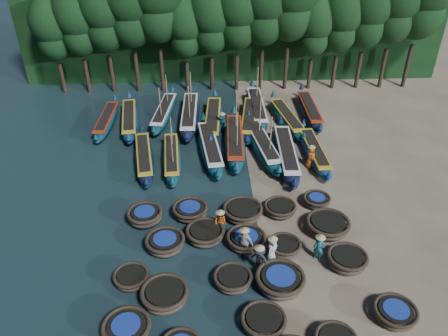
{
  "coord_description": "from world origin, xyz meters",
  "views": [
    {
      "loc": [
        -2.79,
        -18.79,
        16.5
      ],
      "look_at": [
        -1.76,
        4.38,
        1.3
      ],
      "focal_mm": 35.0,
      "sensor_mm": 36.0,
      "label": 1
    }
  ],
  "objects_px": {
    "fisherman_2": "(220,222)",
    "long_boat_2": "(144,157)",
    "long_boat_15": "(257,108)",
    "fisherman_1": "(319,247)",
    "coracle_11": "(165,295)",
    "long_boat_5": "(235,141)",
    "coracle_12": "(233,279)",
    "coracle_19": "(328,225)",
    "long_boat_11": "(164,112)",
    "coracle_14": "(347,260)",
    "long_boat_10": "(129,119)",
    "long_boat_3": "(172,157)",
    "long_boat_16": "(287,118)",
    "coracle_10": "(131,278)",
    "coracle_24": "(317,200)",
    "long_boat_13": "(213,119)",
    "coracle_21": "(190,211)",
    "fisherman_6": "(311,156)",
    "coracle_17": "(246,239)",
    "long_boat_7": "(286,153)",
    "fisherman_4": "(244,241)",
    "fisherman_0": "(272,248)",
    "fisherman_5": "(222,123)",
    "long_boat_4": "(210,147)",
    "long_boat_6": "(262,145)",
    "coracle_9": "(395,313)",
    "coracle_16": "(205,233)",
    "fisherman_3": "(259,259)",
    "coracle_23": "(280,208)",
    "coracle_22": "(243,211)",
    "long_boat_8": "(314,152)",
    "long_boat_17": "(309,110)",
    "coracle_7": "(264,321)",
    "long_boat_12": "(190,115)",
    "coracle_5": "(127,329)",
    "coracle_18": "(284,246)",
    "long_boat_9": "(107,120)",
    "coracle_13": "(280,280)"
  },
  "relations": [
    {
      "from": "long_boat_11",
      "to": "coracle_14",
      "type": "bearing_deg",
      "value": -51.24
    },
    {
      "from": "coracle_22",
      "to": "fisherman_0",
      "type": "bearing_deg",
      "value": -71.47
    },
    {
      "from": "coracle_17",
      "to": "fisherman_2",
      "type": "height_order",
      "value": "fisherman_2"
    },
    {
      "from": "coracle_19",
      "to": "long_boat_4",
      "type": "height_order",
      "value": "long_boat_4"
    },
    {
      "from": "coracle_14",
      "to": "coracle_21",
      "type": "height_order",
      "value": "coracle_14"
    },
    {
      "from": "coracle_11",
      "to": "long_boat_11",
      "type": "relative_size",
      "value": 0.33
    },
    {
      "from": "coracle_16",
      "to": "coracle_12",
      "type": "bearing_deg",
      "value": -68.29
    },
    {
      "from": "coracle_22",
      "to": "long_boat_10",
      "type": "relative_size",
      "value": 0.33
    },
    {
      "from": "long_boat_5",
      "to": "long_boat_10",
      "type": "relative_size",
      "value": 1.11
    },
    {
      "from": "coracle_12",
      "to": "coracle_19",
      "type": "height_order",
      "value": "coracle_19"
    },
    {
      "from": "coracle_21",
      "to": "fisherman_3",
      "type": "distance_m",
      "value": 5.76
    },
    {
      "from": "coracle_24",
      "to": "long_boat_13",
      "type": "height_order",
      "value": "long_boat_13"
    },
    {
      "from": "coracle_7",
      "to": "long_boat_5",
      "type": "xyz_separation_m",
      "value": [
        -0.24,
        15.68,
        0.2
      ]
    },
    {
      "from": "coracle_21",
      "to": "fisherman_6",
      "type": "bearing_deg",
      "value": 31.58
    },
    {
      "from": "coracle_16",
      "to": "long_boat_15",
      "type": "xyz_separation_m",
      "value": [
        4.47,
        15.33,
        0.14
      ]
    },
    {
      "from": "coracle_14",
      "to": "coracle_21",
      "type": "bearing_deg",
      "value": 151.8
    },
    {
      "from": "long_boat_5",
      "to": "long_boat_10",
      "type": "xyz_separation_m",
      "value": [
        -8.27,
        3.92,
        -0.06
      ]
    },
    {
      "from": "long_boat_7",
      "to": "fisherman_4",
      "type": "bearing_deg",
      "value": -109.67
    },
    {
      "from": "long_boat_16",
      "to": "coracle_10",
      "type": "bearing_deg",
      "value": -132.03
    },
    {
      "from": "long_boat_15",
      "to": "fisherman_1",
      "type": "xyz_separation_m",
      "value": [
        1.35,
        -17.09,
        0.31
      ]
    },
    {
      "from": "coracle_13",
      "to": "long_boat_16",
      "type": "distance_m",
      "value": 17.32
    },
    {
      "from": "coracle_23",
      "to": "long_boat_4",
      "type": "relative_size",
      "value": 0.23
    },
    {
      "from": "long_boat_13",
      "to": "long_boat_11",
      "type": "bearing_deg",
      "value": 162.74
    },
    {
      "from": "coracle_9",
      "to": "fisherman_0",
      "type": "height_order",
      "value": "fisherman_0"
    },
    {
      "from": "coracle_10",
      "to": "fisherman_3",
      "type": "bearing_deg",
      "value": 4.02
    },
    {
      "from": "coracle_24",
      "to": "long_boat_6",
      "type": "relative_size",
      "value": 0.23
    },
    {
      "from": "long_boat_3",
      "to": "long_boat_7",
      "type": "bearing_deg",
      "value": -4.02
    },
    {
      "from": "long_boat_7",
      "to": "long_boat_10",
      "type": "relative_size",
      "value": 1.09
    },
    {
      "from": "long_boat_2",
      "to": "long_boat_3",
      "type": "xyz_separation_m",
      "value": [
        1.92,
        -0.05,
        -0.01
      ]
    },
    {
      "from": "long_boat_16",
      "to": "long_boat_17",
      "type": "xyz_separation_m",
      "value": [
        2.15,
        1.41,
        0.01
      ]
    },
    {
      "from": "fisherman_0",
      "to": "fisherman_5",
      "type": "bearing_deg",
      "value": 39.14
    },
    {
      "from": "fisherman_2",
      "to": "long_boat_2",
      "type": "bearing_deg",
      "value": 163.8
    },
    {
      "from": "long_boat_4",
      "to": "coracle_19",
      "type": "bearing_deg",
      "value": -60.24
    },
    {
      "from": "coracle_12",
      "to": "fisherman_2",
      "type": "distance_m",
      "value": 3.84
    },
    {
      "from": "coracle_10",
      "to": "fisherman_6",
      "type": "distance_m",
      "value": 14.78
    },
    {
      "from": "coracle_24",
      "to": "coracle_11",
      "type": "bearing_deg",
      "value": -141.34
    },
    {
      "from": "coracle_12",
      "to": "long_boat_8",
      "type": "distance_m",
      "value": 13.24
    },
    {
      "from": "long_boat_5",
      "to": "long_boat_7",
      "type": "bearing_deg",
      "value": -26.55
    },
    {
      "from": "long_boat_16",
      "to": "long_boat_9",
      "type": "bearing_deg",
      "value": 168.79
    },
    {
      "from": "long_boat_13",
      "to": "coracle_5",
      "type": "bearing_deg",
      "value": -98.35
    },
    {
      "from": "coracle_18",
      "to": "long_boat_12",
      "type": "xyz_separation_m",
      "value": [
        -5.34,
        15.44,
        0.22
      ]
    },
    {
      "from": "long_boat_12",
      "to": "long_boat_13",
      "type": "relative_size",
      "value": 1.03
    },
    {
      "from": "long_boat_11",
      "to": "fisherman_3",
      "type": "distance_m",
      "value": 18.48
    },
    {
      "from": "coracle_19",
      "to": "long_boat_6",
      "type": "relative_size",
      "value": 0.3
    },
    {
      "from": "long_boat_3",
      "to": "long_boat_10",
      "type": "relative_size",
      "value": 0.92
    },
    {
      "from": "coracle_11",
      "to": "long_boat_5",
      "type": "relative_size",
      "value": 0.3
    },
    {
      "from": "long_boat_3",
      "to": "fisherman_2",
      "type": "height_order",
      "value": "long_boat_3"
    },
    {
      "from": "coracle_17",
      "to": "coracle_21",
      "type": "relative_size",
      "value": 1.23
    },
    {
      "from": "coracle_7",
      "to": "coracle_21",
      "type": "distance_m",
      "value": 8.52
    },
    {
      "from": "coracle_19",
      "to": "long_boat_4",
      "type": "relative_size",
      "value": 0.3
    }
  ]
}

